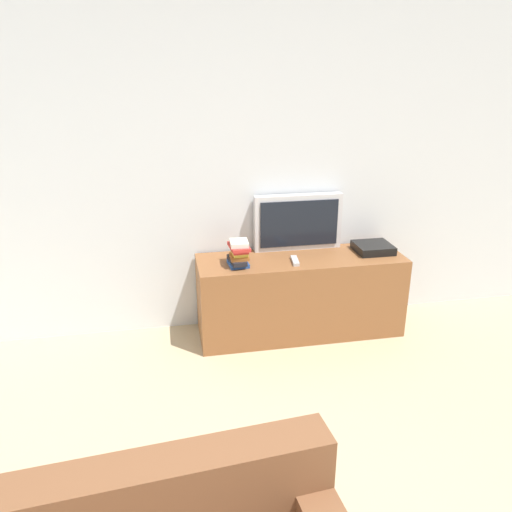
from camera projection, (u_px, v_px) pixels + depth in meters
wall_back at (205, 168)px, 3.77m from camera, size 9.00×0.06×2.60m
tv_stand at (300, 295)px, 3.96m from camera, size 1.60×0.50×0.64m
television at (298, 222)px, 3.96m from camera, size 0.71×0.09×0.45m
book_stack at (239, 253)px, 3.66m from camera, size 0.16×0.23×0.19m
remote_on_stand at (295, 261)px, 3.76m from camera, size 0.07×0.18×0.02m
set_top_box at (373, 248)px, 3.97m from camera, size 0.28×0.27×0.06m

